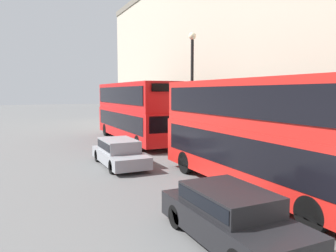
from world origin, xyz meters
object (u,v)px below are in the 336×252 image
(car_dark_sedan, at_px, (230,214))
(bus_leading, at_px, (258,130))
(car_hatchback, at_px, (119,152))
(bus_second_in_queue, at_px, (134,109))
(pedestrian, at_px, (226,146))

(car_dark_sedan, bearing_deg, bus_leading, 41.74)
(bus_leading, bearing_deg, car_dark_sedan, -138.26)
(car_dark_sedan, height_order, car_hatchback, car_dark_sedan)
(bus_second_in_queue, bearing_deg, car_hatchback, -114.65)
(bus_leading, relative_size, pedestrian, 5.90)
(bus_leading, distance_m, pedestrian, 5.64)
(pedestrian, bearing_deg, bus_second_in_queue, 103.85)
(bus_leading, bearing_deg, pedestrian, 66.83)
(car_hatchback, bearing_deg, car_dark_sedan, -90.00)
(car_dark_sedan, distance_m, car_hatchback, 9.32)
(pedestrian, bearing_deg, car_hatchback, 166.98)
(bus_second_in_queue, xyz_separation_m, car_hatchback, (-3.40, -7.41, -1.68))
(car_hatchback, height_order, pedestrian, pedestrian)
(car_dark_sedan, bearing_deg, car_hatchback, 90.00)
(bus_second_in_queue, bearing_deg, car_dark_sedan, -101.49)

